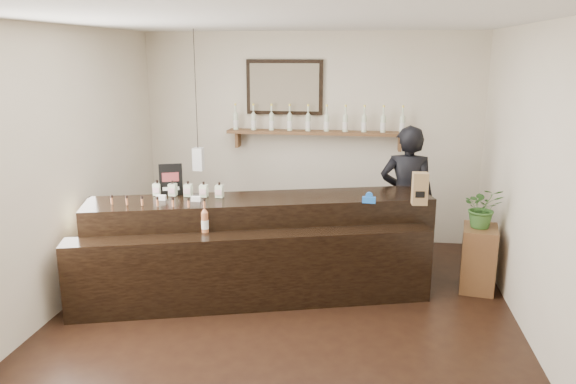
# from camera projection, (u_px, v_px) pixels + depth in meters

# --- Properties ---
(ground) EXTENTS (5.00, 5.00, 0.00)m
(ground) POSITION_uv_depth(u_px,v_px,m) (284.00, 318.00, 5.51)
(ground) COLOR black
(ground) RESTS_ON ground
(room_shell) EXTENTS (5.00, 5.00, 5.00)m
(room_shell) POSITION_uv_depth(u_px,v_px,m) (283.00, 146.00, 5.10)
(room_shell) COLOR beige
(room_shell) RESTS_ON ground
(back_wall_decor) EXTENTS (2.66, 0.96, 1.69)m
(back_wall_decor) POSITION_uv_depth(u_px,v_px,m) (298.00, 112.00, 7.39)
(back_wall_decor) COLOR brown
(back_wall_decor) RESTS_ON ground
(counter) EXTENTS (3.70, 1.97, 1.19)m
(counter) POSITION_uv_depth(u_px,v_px,m) (259.00, 250.00, 5.98)
(counter) COLOR black
(counter) RESTS_ON ground
(promo_sign) EXTENTS (0.24, 0.11, 0.35)m
(promo_sign) POSITION_uv_depth(u_px,v_px,m) (171.00, 180.00, 6.06)
(promo_sign) COLOR black
(promo_sign) RESTS_ON counter
(paper_bag) EXTENTS (0.16, 0.13, 0.33)m
(paper_bag) POSITION_uv_depth(u_px,v_px,m) (420.00, 189.00, 5.68)
(paper_bag) COLOR olive
(paper_bag) RESTS_ON counter
(tape_dispenser) EXTENTS (0.14, 0.06, 0.11)m
(tape_dispenser) POSITION_uv_depth(u_px,v_px,m) (369.00, 199.00, 5.77)
(tape_dispenser) COLOR blue
(tape_dispenser) RESTS_ON counter
(side_cabinet) EXTENTS (0.43, 0.54, 0.71)m
(side_cabinet) POSITION_uv_depth(u_px,v_px,m) (478.00, 258.00, 6.11)
(side_cabinet) COLOR brown
(side_cabinet) RESTS_ON ground
(potted_plant) EXTENTS (0.41, 0.36, 0.45)m
(potted_plant) POSITION_uv_depth(u_px,v_px,m) (483.00, 207.00, 5.97)
(potted_plant) COLOR #376729
(potted_plant) RESTS_ON side_cabinet
(shopkeeper) EXTENTS (0.73, 0.50, 1.95)m
(shopkeeper) POSITION_uv_depth(u_px,v_px,m) (407.00, 189.00, 6.60)
(shopkeeper) COLOR black
(shopkeeper) RESTS_ON ground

